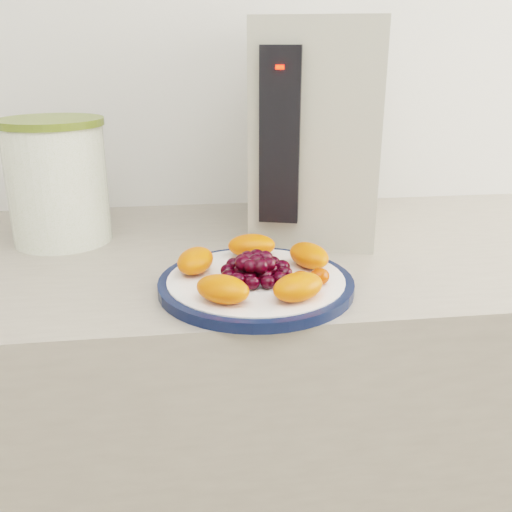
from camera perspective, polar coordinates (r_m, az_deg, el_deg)
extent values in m
cube|color=silver|center=(1.23, -1.35, 23.73)|extent=(3.50, 0.02, 2.60)
cube|color=gray|center=(1.20, 0.73, -19.76)|extent=(3.50, 0.60, 0.90)
cube|color=#9E7A58|center=(1.22, 0.73, -20.84)|extent=(3.48, 0.58, 0.84)
cylinder|color=#0B1534|center=(0.81, 0.00, -2.84)|extent=(0.28, 0.28, 0.01)
cylinder|color=white|center=(0.81, 0.00, -2.78)|extent=(0.25, 0.25, 0.02)
cylinder|color=#526C11|center=(1.04, -19.20, 6.73)|extent=(0.20, 0.20, 0.20)
cylinder|color=#596724|center=(1.03, -19.89, 12.50)|extent=(0.21, 0.21, 0.01)
cube|color=#ADAA98|center=(1.06, 6.24, 12.54)|extent=(0.28, 0.34, 0.37)
cube|color=black|center=(0.91, 2.39, 11.77)|extent=(0.07, 0.04, 0.27)
cube|color=#FF0C05|center=(0.89, 2.41, 18.35)|extent=(0.01, 0.01, 0.01)
ellipsoid|color=#FF4509|center=(0.84, 5.31, 0.06)|extent=(0.07, 0.09, 0.03)
ellipsoid|color=#FF4509|center=(0.88, -0.43, 1.06)|extent=(0.08, 0.05, 0.03)
ellipsoid|color=#FF4509|center=(0.82, -6.08, -0.47)|extent=(0.07, 0.09, 0.03)
ellipsoid|color=#FF4509|center=(0.72, -3.35, -3.32)|extent=(0.09, 0.08, 0.03)
ellipsoid|color=#FF4509|center=(0.73, 4.23, -3.09)|extent=(0.09, 0.08, 0.03)
ellipsoid|color=black|center=(0.80, 0.00, -1.49)|extent=(0.02, 0.02, 0.02)
ellipsoid|color=black|center=(0.80, 1.48, -1.47)|extent=(0.02, 0.02, 0.02)
ellipsoid|color=black|center=(0.82, 0.56, -1.08)|extent=(0.02, 0.02, 0.02)
ellipsoid|color=black|center=(0.81, -0.89, -1.13)|extent=(0.02, 0.02, 0.02)
ellipsoid|color=black|center=(0.80, -1.49, -1.58)|extent=(0.02, 0.02, 0.02)
ellipsoid|color=black|center=(0.78, -0.58, -2.13)|extent=(0.02, 0.02, 0.02)
ellipsoid|color=black|center=(0.78, 0.93, -2.00)|extent=(0.02, 0.02, 0.02)
ellipsoid|color=black|center=(0.81, 2.64, -1.12)|extent=(0.02, 0.02, 0.02)
ellipsoid|color=black|center=(0.83, 1.70, -0.72)|extent=(0.02, 0.02, 0.02)
ellipsoid|color=black|center=(0.84, 0.36, -0.55)|extent=(0.02, 0.02, 0.02)
ellipsoid|color=black|center=(0.83, -1.07, -0.66)|extent=(0.02, 0.02, 0.02)
ellipsoid|color=black|center=(0.82, -2.24, -0.89)|extent=(0.02, 0.02, 0.02)
ellipsoid|color=black|center=(0.80, -2.86, -1.46)|extent=(0.02, 0.02, 0.02)
ellipsoid|color=black|center=(0.78, -2.73, -2.01)|extent=(0.02, 0.02, 0.02)
ellipsoid|color=black|center=(0.77, -1.84, -2.42)|extent=(0.02, 0.02, 0.02)
ellipsoid|color=black|center=(0.76, -0.39, -2.69)|extent=(0.02, 0.02, 0.02)
ellipsoid|color=black|center=(0.76, 1.17, -2.63)|extent=(0.02, 0.02, 0.02)
ellipsoid|color=black|center=(0.78, 2.38, -2.25)|extent=(0.02, 0.02, 0.02)
ellipsoid|color=black|center=(0.79, 2.90, -1.71)|extent=(0.02, 0.02, 0.02)
ellipsoid|color=black|center=(0.79, 0.00, -0.54)|extent=(0.02, 0.02, 0.02)
ellipsoid|color=black|center=(0.81, 0.94, -0.18)|extent=(0.02, 0.02, 0.02)
ellipsoid|color=black|center=(0.81, 0.06, -0.05)|extent=(0.02, 0.02, 0.02)
ellipsoid|color=black|center=(0.81, -0.85, -0.17)|extent=(0.02, 0.02, 0.02)
ellipsoid|color=black|center=(0.80, -1.38, -0.46)|extent=(0.02, 0.02, 0.02)
ellipsoid|color=black|center=(0.78, -1.28, -0.76)|extent=(0.02, 0.02, 0.02)
ellipsoid|color=black|center=(0.78, -0.55, -1.03)|extent=(0.02, 0.02, 0.02)
ellipsoid|color=black|center=(0.78, 0.44, -1.03)|extent=(0.02, 0.02, 0.02)
ellipsoid|color=black|center=(0.78, 1.22, -0.83)|extent=(0.02, 0.02, 0.02)
ellipsoid|color=red|center=(0.77, 4.48, -2.36)|extent=(0.03, 0.03, 0.02)
ellipsoid|color=red|center=(0.78, 6.36, -2.07)|extent=(0.04, 0.04, 0.02)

